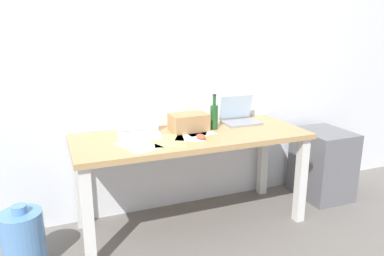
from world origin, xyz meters
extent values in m
plane|color=slate|center=(0.00, 0.00, 0.00)|extent=(8.00, 8.00, 0.00)
cube|color=white|center=(0.00, 0.39, 1.30)|extent=(5.20, 0.08, 2.60)
cube|color=tan|center=(0.00, 0.00, 0.71)|extent=(1.74, 0.66, 0.04)
cube|color=silver|center=(-0.81, -0.27, 0.34)|extent=(0.07, 0.07, 0.69)
cube|color=silver|center=(0.81, -0.27, 0.34)|extent=(0.07, 0.07, 0.69)
cube|color=silver|center=(-0.81, 0.27, 0.34)|extent=(0.07, 0.07, 0.69)
cube|color=silver|center=(0.81, 0.27, 0.34)|extent=(0.07, 0.07, 0.69)
cube|color=silver|center=(-0.38, 0.07, 0.74)|extent=(0.33, 0.25, 0.02)
cube|color=white|center=(-0.36, 0.18, 0.85)|extent=(0.31, 0.08, 0.22)
cube|color=gray|center=(0.50, 0.14, 0.74)|extent=(0.29, 0.21, 0.02)
cube|color=silver|center=(0.50, 0.25, 0.85)|extent=(0.29, 0.05, 0.20)
cylinder|color=#1E5123|center=(0.22, 0.08, 0.82)|extent=(0.06, 0.06, 0.19)
cylinder|color=#1E5123|center=(0.22, 0.08, 0.95)|extent=(0.02, 0.02, 0.08)
cylinder|color=black|center=(0.22, 0.08, 1.00)|extent=(0.03, 0.03, 0.01)
ellipsoid|color=#D84C38|center=(0.02, -0.13, 0.75)|extent=(0.06, 0.10, 0.03)
cube|color=tan|center=(0.02, 0.11, 0.79)|extent=(0.28, 0.20, 0.13)
cube|color=#F4E06B|center=(-0.21, -0.10, 0.73)|extent=(0.28, 0.34, 0.00)
cube|color=white|center=(-0.43, -0.12, 0.73)|extent=(0.30, 0.35, 0.00)
cube|color=white|center=(0.07, 0.09, 0.73)|extent=(0.22, 0.30, 0.00)
cube|color=white|center=(-0.01, -0.03, 0.73)|extent=(0.32, 0.36, 0.00)
cylinder|color=#598CC6|center=(-1.20, -0.12, 0.19)|extent=(0.26, 0.26, 0.38)
cylinder|color=#598CC6|center=(-1.20, -0.12, 0.41)|extent=(0.09, 0.09, 0.05)
cube|color=slate|center=(1.28, 0.03, 0.31)|extent=(0.40, 0.48, 0.61)
camera|label=1|loc=(-0.97, -2.42, 1.48)|focal=34.34mm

